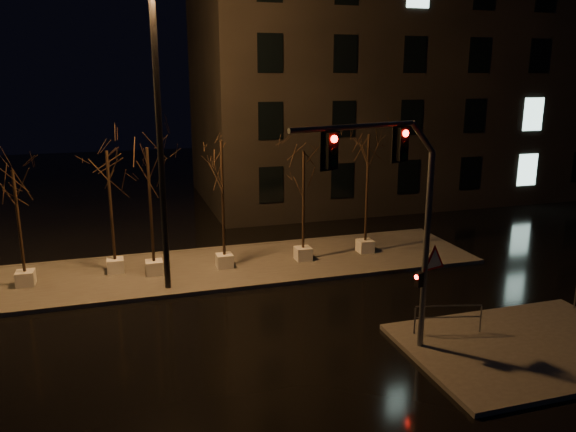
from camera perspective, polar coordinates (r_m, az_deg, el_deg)
name	(u,v)px	position (r m, az deg, el deg)	size (l,w,h in m)	color
ground	(249,332)	(17.95, -3.95, -11.65)	(90.00, 90.00, 0.00)	black
median	(216,268)	(23.37, -7.31, -5.23)	(22.00, 5.00, 0.15)	#44413D
sidewalk_corner	(526,347)	(18.23, 23.07, -12.16)	(7.00, 5.00, 0.15)	#44413D
building	(395,79)	(38.04, 10.80, 13.56)	(25.00, 12.00, 15.00)	black
tree_0	(16,196)	(22.43, -25.95, 1.80)	(1.80, 1.80, 4.47)	silver
tree_1	(109,179)	(22.55, -17.77, 3.63)	(1.80, 1.80, 4.99)	silver
tree_2	(149,177)	(21.88, -13.97, 3.90)	(1.80, 1.80, 5.14)	silver
tree_3	(222,169)	(22.16, -6.74, 4.72)	(1.80, 1.80, 5.33)	silver
tree_4	(304,176)	(23.02, 1.59, 4.04)	(1.80, 1.80, 4.74)	silver
tree_5	(368,161)	(24.23, 8.13, 5.52)	(1.80, 1.80, 5.34)	silver
traffic_signal_mast	(401,207)	(15.03, 11.39, 0.91)	(5.18, 1.51, 6.53)	#5C5F64
streetlight_main	(158,117)	(20.02, -13.02, 9.81)	(2.71, 0.57, 10.83)	black
guard_rail_a	(448,315)	(17.95, 15.96, -9.62)	(2.03, 0.54, 0.90)	#5C5F64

